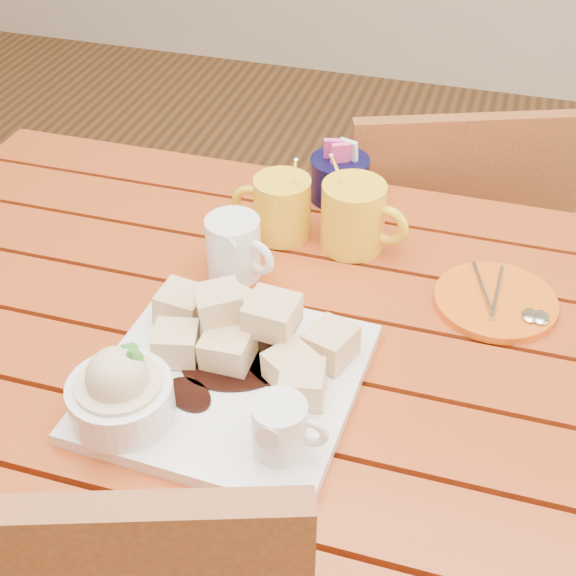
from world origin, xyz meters
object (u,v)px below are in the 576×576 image
(dessert_plate, at_px, (206,375))
(coffee_mug_left, at_px, (280,206))
(table, at_px, (269,390))
(coffee_mug_right, at_px, (355,216))
(chair_far, at_px, (435,264))
(orange_saucer, at_px, (496,301))

(dessert_plate, relative_size, coffee_mug_left, 2.21)
(table, relative_size, coffee_mug_right, 7.90)
(table, relative_size, chair_far, 1.42)
(table, xyz_separation_m, coffee_mug_right, (0.06, 0.21, 0.16))
(table, height_order, coffee_mug_right, coffee_mug_right)
(table, bearing_deg, orange_saucer, 26.51)
(coffee_mug_left, bearing_deg, table, -78.21)
(dessert_plate, bearing_deg, chair_far, 75.30)
(dessert_plate, height_order, coffee_mug_left, coffee_mug_left)
(coffee_mug_left, bearing_deg, coffee_mug_right, -0.56)
(table, height_order, orange_saucer, orange_saucer)
(dessert_plate, bearing_deg, orange_saucer, 41.00)
(coffee_mug_left, relative_size, coffee_mug_right, 0.91)
(dessert_plate, height_order, chair_far, dessert_plate)
(dessert_plate, relative_size, coffee_mug_right, 2.02)
(coffee_mug_right, distance_m, chair_far, 0.51)
(table, bearing_deg, dessert_plate, -103.79)
(coffee_mug_right, height_order, chair_far, coffee_mug_right)
(dessert_plate, bearing_deg, coffee_mug_right, 74.76)
(table, distance_m, orange_saucer, 0.33)
(coffee_mug_right, bearing_deg, coffee_mug_left, -168.13)
(table, xyz_separation_m, dessert_plate, (-0.03, -0.13, 0.14))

